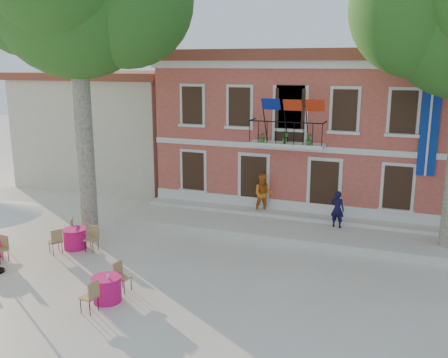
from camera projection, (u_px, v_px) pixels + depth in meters
ground at (192, 262)px, 17.76m from camera, size 90.00×90.00×0.00m
main_building at (308, 126)px, 25.32m from camera, size 13.50×9.59×7.50m
neighbor_west at (123, 125)px, 30.32m from camera, size 9.40×9.40×6.40m
terrace at (278, 227)px, 21.05m from camera, size 14.00×3.40×0.30m
pedestrian_navy at (337, 209)px, 20.39m from camera, size 0.62×0.47×1.54m
pedestrian_orange at (263, 194)px, 22.15m from camera, size 1.07×0.95×1.84m
cafe_table_0 at (75, 238)px, 18.94m from camera, size 1.62×1.87×0.95m
cafe_table_1 at (107, 288)px, 14.73m from camera, size 0.90×1.96×0.95m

